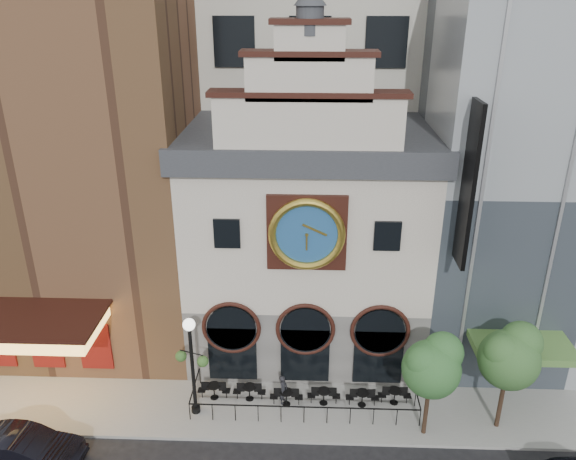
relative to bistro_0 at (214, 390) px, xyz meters
The scene contains 17 objects.
ground 5.22m from the bistro_0, 31.74° to the right, with size 120.00×120.00×0.00m, color black.
sidewalk 4.45m from the bistro_0, ahead, with size 44.00×5.00×0.15m, color gray.
clock_building 9.07m from the bistro_0, 49.13° to the left, with size 12.60×8.78×18.65m.
theater_building 16.43m from the bistro_0, 139.91° to the left, with size 14.00×15.60×25.00m.
retail_building 21.13m from the bistro_0, 22.64° to the left, with size 14.00×14.40×20.00m.
cafe_railing 4.42m from the bistro_0, ahead, with size 10.60×2.60×0.90m, color black, non-canonical shape.
bistro_0 is the anchor object (origin of this frame).
bistro_1 1.74m from the bistro_0, ahead, with size 1.58×0.68×0.90m.
bistro_2 3.56m from the bistro_0, ahead, with size 1.58×0.68×0.90m.
bistro_3 5.35m from the bistro_0, ahead, with size 1.58×0.68×0.90m.
bistro_4 7.19m from the bistro_0, ahead, with size 1.58×0.68×0.90m.
bistro_5 8.75m from the bistro_0, ahead, with size 1.58×0.68×0.90m.
car_left 8.51m from the bistro_0, 149.81° to the right, with size 1.71×4.89×1.61m, color black.
pedestrian 3.41m from the bistro_0, ahead, with size 0.55×0.36×1.52m, color black.
lamppost 2.98m from the bistro_0, 125.77° to the right, with size 1.59×0.87×5.13m.
tree_left 10.57m from the bistro_0, 10.98° to the right, with size 2.63×2.53×5.06m.
tree_right 13.81m from the bistro_0, ahead, with size 2.75×2.65×5.30m.
Camera 1 is at (0.04, -19.07, 18.66)m, focal length 35.00 mm.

